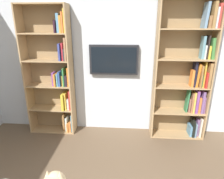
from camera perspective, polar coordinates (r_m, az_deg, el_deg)
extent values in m
cube|color=silver|center=(3.30, 0.72, 9.88)|extent=(4.52, 0.06, 2.70)
cube|color=tan|center=(3.41, 26.95, 4.22)|extent=(0.02, 0.28, 2.24)
cube|color=tan|center=(3.18, 12.54, 4.91)|extent=(0.02, 0.28, 2.24)
cube|color=#93754E|center=(3.40, 19.43, 5.15)|extent=(0.88, 0.01, 2.24)
cube|color=tan|center=(3.68, 18.05, -12.41)|extent=(0.83, 0.27, 0.02)
cube|color=tan|center=(3.48, 18.79, -6.10)|extent=(0.83, 0.27, 0.02)
cube|color=tan|center=(3.33, 19.58, 0.88)|extent=(0.83, 0.27, 0.02)
cube|color=tan|center=(3.23, 20.43, 8.42)|extent=(0.83, 0.27, 0.02)
cube|color=tan|center=(3.19, 21.37, 16.28)|extent=(0.83, 0.27, 0.02)
cube|color=beige|center=(3.71, 24.33, -9.79)|extent=(0.03, 0.19, 0.34)
cube|color=slate|center=(3.70, 23.73, -10.04)|extent=(0.04, 0.12, 0.31)
cube|color=#718FA8|center=(3.70, 23.07, -10.47)|extent=(0.02, 0.23, 0.25)
cube|color=black|center=(3.68, 22.55, -10.14)|extent=(0.03, 0.23, 0.29)
cube|color=#5A8DAE|center=(3.70, 21.88, -10.85)|extent=(0.03, 0.20, 0.19)
cube|color=#835482|center=(3.53, 25.36, -3.95)|extent=(0.03, 0.14, 0.28)
cube|color=slate|center=(3.52, 24.88, -3.14)|extent=(0.04, 0.19, 0.38)
cube|color=orange|center=(3.51, 24.17, -4.07)|extent=(0.04, 0.14, 0.26)
cube|color=#80458F|center=(3.47, 23.55, -3.15)|extent=(0.04, 0.17, 0.38)
cube|color=gold|center=(3.46, 22.86, -3.36)|extent=(0.03, 0.17, 0.35)
cube|color=#A06A49|center=(3.45, 22.41, -3.53)|extent=(0.02, 0.13, 0.34)
cube|color=#8F5E4B|center=(3.48, 21.67, -4.21)|extent=(0.03, 0.14, 0.23)
cube|color=#327648|center=(3.45, 21.27, -2.91)|extent=(0.05, 0.13, 0.39)
cube|color=#9E703F|center=(3.39, 26.36, 3.93)|extent=(0.04, 0.24, 0.39)
cube|color=red|center=(3.39, 25.63, 2.75)|extent=(0.03, 0.22, 0.24)
cube|color=gold|center=(3.37, 25.31, 4.14)|extent=(0.02, 0.16, 0.40)
cube|color=#3B8443|center=(3.39, 24.66, 2.48)|extent=(0.03, 0.15, 0.20)
cube|color=olive|center=(3.35, 24.45, 3.68)|extent=(0.02, 0.21, 0.35)
cube|color=orange|center=(3.35, 23.77, 3.98)|extent=(0.06, 0.17, 0.37)
cube|color=black|center=(3.33, 23.15, 4.30)|extent=(0.04, 0.15, 0.41)
cube|color=orange|center=(3.32, 22.46, 3.11)|extent=(0.03, 0.14, 0.27)
cube|color=#42813D|center=(3.32, 27.39, 10.66)|extent=(0.06, 0.14, 0.31)
cube|color=gold|center=(3.32, 26.51, 9.77)|extent=(0.03, 0.14, 0.19)
cube|color=black|center=(3.29, 26.19, 11.11)|extent=(0.03, 0.13, 0.35)
cube|color=silver|center=(3.29, 25.57, 9.94)|extent=(0.02, 0.13, 0.20)
cube|color=#62919E|center=(3.28, 25.13, 11.16)|extent=(0.04, 0.13, 0.34)
cube|color=#BE3E36|center=(3.32, 28.51, 18.46)|extent=(0.03, 0.24, 0.33)
cube|color=silver|center=(3.28, 28.05, 18.12)|extent=(0.03, 0.21, 0.28)
cube|color=#A07642|center=(3.28, 27.46, 18.84)|extent=(0.04, 0.23, 0.35)
cube|color=olive|center=(3.27, 26.42, 17.37)|extent=(0.04, 0.20, 0.17)
cube|color=#6F91AE|center=(3.26, 25.86, 19.07)|extent=(0.05, 0.19, 0.36)
cube|color=tan|center=(3.29, -11.96, 4.62)|extent=(0.02, 0.28, 2.15)
cube|color=tan|center=(3.59, -23.85, 4.55)|extent=(0.02, 0.28, 2.15)
cube|color=#93754E|center=(3.54, -17.35, 5.15)|extent=(0.79, 0.01, 2.15)
cube|color=tan|center=(3.81, -16.52, -11.14)|extent=(0.75, 0.27, 0.02)
cube|color=tan|center=(3.62, -17.14, -5.26)|extent=(0.75, 0.27, 0.02)
cube|color=tan|center=(3.48, -17.81, 1.20)|extent=(0.75, 0.27, 0.02)
cube|color=tan|center=(3.38, -18.52, 8.11)|extent=(0.75, 0.27, 0.02)
cube|color=tan|center=(3.33, -19.30, 15.32)|extent=(0.75, 0.27, 0.02)
cube|color=tan|center=(3.34, -20.14, 22.61)|extent=(0.75, 0.27, 0.02)
cube|color=#6596A4|center=(3.62, -11.50, -9.34)|extent=(0.02, 0.19, 0.31)
cube|color=orange|center=(3.67, -11.90, -10.26)|extent=(0.04, 0.23, 0.17)
cube|color=orange|center=(3.67, -12.59, -10.38)|extent=(0.03, 0.22, 0.16)
cube|color=silver|center=(3.66, -13.11, -9.68)|extent=(0.04, 0.14, 0.25)
cube|color=#9B6A38|center=(3.65, -13.82, -9.25)|extent=(0.03, 0.13, 0.31)
cube|color=#B33228|center=(3.43, -12.05, -2.86)|extent=(0.03, 0.19, 0.35)
cube|color=beige|center=(3.47, -12.60, -3.97)|extent=(0.04, 0.15, 0.19)
cube|color=gold|center=(3.48, -13.17, -3.11)|extent=(0.03, 0.21, 0.29)
cube|color=gold|center=(3.47, -13.95, -3.26)|extent=(0.04, 0.23, 0.29)
cube|color=orange|center=(3.31, -12.52, 3.76)|extent=(0.03, 0.18, 0.31)
cube|color=black|center=(3.34, -13.07, 2.75)|extent=(0.04, 0.20, 0.19)
cube|color=#32763E|center=(3.33, -13.73, 3.74)|extent=(0.02, 0.21, 0.30)
cube|color=gold|center=(3.36, -14.20, 2.68)|extent=(0.03, 0.13, 0.17)
cube|color=#365499|center=(3.37, -14.83, 3.32)|extent=(0.03, 0.23, 0.25)
cube|color=#5C9DA4|center=(3.37, -15.50, 2.91)|extent=(0.02, 0.17, 0.21)
cube|color=orange|center=(3.38, -16.09, 2.88)|extent=(0.03, 0.22, 0.20)
cube|color=#79418E|center=(3.40, -16.69, 3.09)|extent=(0.03, 0.14, 0.22)
cube|color=#9E704D|center=(3.22, -13.14, 11.52)|extent=(0.03, 0.24, 0.36)
cube|color=#232B2E|center=(3.24, -13.53, 10.03)|extent=(0.02, 0.20, 0.19)
cube|color=#BA2933|center=(3.26, -14.12, 10.79)|extent=(0.03, 0.17, 0.28)
cube|color=#394389|center=(3.28, -14.77, 10.72)|extent=(0.03, 0.23, 0.27)
cube|color=gold|center=(3.21, -13.59, 19.06)|extent=(0.02, 0.18, 0.35)
cube|color=orange|center=(3.20, -14.14, 18.63)|extent=(0.02, 0.17, 0.31)
cube|color=orange|center=(3.24, -14.57, 18.09)|extent=(0.03, 0.21, 0.25)
cube|color=#5990B1|center=(3.23, -15.42, 18.32)|extent=(0.04, 0.14, 0.28)
cube|color=black|center=(3.25, -16.05, 17.41)|extent=(0.03, 0.21, 0.19)
cube|color=black|center=(3.23, 0.53, 8.71)|extent=(0.80, 0.06, 0.49)
cube|color=black|center=(3.20, 0.49, 8.61)|extent=(0.73, 0.01, 0.42)
cone|color=#D1B284|center=(1.17, -14.99, -23.53)|extent=(0.06, 0.06, 0.07)
cone|color=#D1B284|center=(1.20, -18.40, -22.98)|extent=(0.06, 0.06, 0.07)
cone|color=beige|center=(1.17, -15.07, -23.90)|extent=(0.03, 0.03, 0.05)
cone|color=beige|center=(1.20, -18.49, -23.34)|extent=(0.03, 0.03, 0.05)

